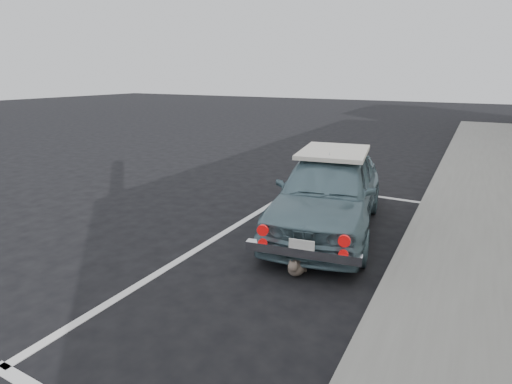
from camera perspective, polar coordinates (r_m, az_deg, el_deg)
ground at (r=4.14m, az=-19.42°, el=-22.69°), size 80.00×80.00×0.00m
pline_front at (r=9.13m, az=14.62°, el=-0.29°), size 3.00×0.12×0.01m
pline_side at (r=6.61m, az=-5.34°, el=-6.30°), size 0.12×7.00×0.01m
retro_coupe at (r=6.83m, az=10.30°, el=0.24°), size 2.20×4.13×1.33m
cat at (r=5.37m, az=5.81°, el=-10.50°), size 0.25×0.52×0.28m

